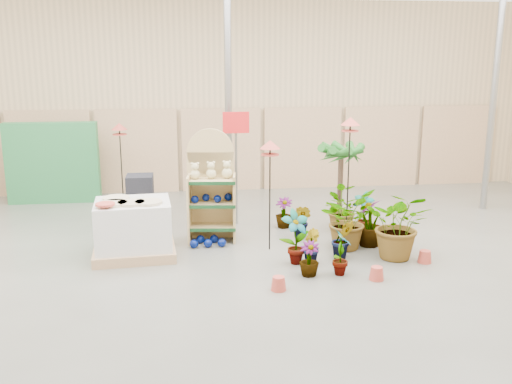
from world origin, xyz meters
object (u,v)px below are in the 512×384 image
bird_table_front (270,148)px  potted_plant_2 (346,220)px  pallet_stack (133,229)px  display_shelf (211,190)px

bird_table_front → potted_plant_2: 1.81m
pallet_stack → potted_plant_2: (3.58, -0.03, 0.04)m
display_shelf → pallet_stack: (-1.32, -0.75, -0.44)m
pallet_stack → bird_table_front: bearing=-3.3°
display_shelf → bird_table_front: size_ratio=1.06×
display_shelf → bird_table_front: bearing=-30.3°
bird_table_front → potted_plant_2: bearing=-3.5°
display_shelf → pallet_stack: bearing=-143.8°
bird_table_front → pallet_stack: bearing=-178.8°
display_shelf → bird_table_front: 1.45m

